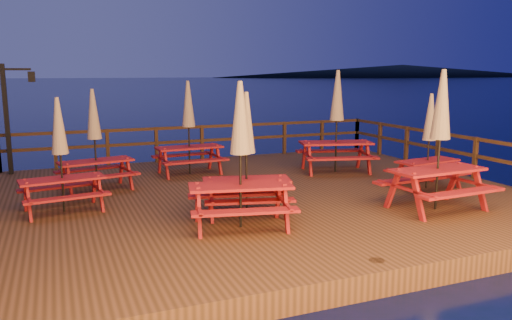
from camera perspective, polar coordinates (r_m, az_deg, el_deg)
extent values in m
plane|color=black|center=(11.80, 0.42, -5.60)|extent=(500.00, 500.00, 0.00)
cube|color=#3E2814|center=(11.75, 0.42, -4.67)|extent=(12.00, 10.00, 0.40)
cylinder|color=#3C2913|center=(15.54, -26.14, -3.94)|extent=(0.24, 0.24, 1.40)
cylinder|color=#3C2913|center=(8.12, 13.43, -15.69)|extent=(0.24, 0.24, 1.40)
cylinder|color=#3C2913|center=(16.09, -5.86, -2.49)|extent=(0.24, 0.24, 1.40)
cylinder|color=#3C2913|center=(18.41, 11.11, -1.03)|extent=(0.24, 0.24, 1.40)
cube|color=#3C2913|center=(16.05, -6.22, 3.80)|extent=(11.70, 0.06, 0.09)
cube|color=#3C2913|center=(16.10, -6.19, 2.22)|extent=(11.70, 0.06, 0.09)
cube|color=#3C2913|center=(15.51, -23.05, 0.97)|extent=(0.10, 0.10, 1.10)
cube|color=#3C2913|center=(16.11, -6.19, 2.03)|extent=(0.10, 0.10, 1.10)
cube|color=#3C2913|center=(17.95, 8.34, 2.81)|extent=(0.10, 0.10, 1.10)
cube|color=#3C2913|center=(14.74, 21.97, 2.57)|extent=(0.06, 9.70, 0.09)
cube|color=#3C2913|center=(14.80, 21.85, 0.86)|extent=(0.06, 9.70, 0.09)
cube|color=#3C2913|center=(14.81, 21.84, 0.65)|extent=(0.10, 0.10, 1.10)
cube|color=#3C2913|center=(17.77, 13.19, 2.58)|extent=(0.10, 0.10, 1.10)
cube|color=black|center=(15.15, -26.60, 4.13)|extent=(0.12, 0.12, 3.00)
cube|color=black|center=(15.07, -25.67, 9.33)|extent=(0.70, 0.06, 0.06)
cube|color=black|center=(15.05, -24.27, 8.67)|extent=(0.18, 0.18, 0.28)
sphere|color=#FDC365|center=(15.05, -24.27, 8.67)|extent=(0.14, 0.14, 0.14)
ellipsoid|color=black|center=(306.09, 16.39, 9.75)|extent=(230.40, 86.40, 7.00)
cube|color=maroon|center=(10.76, 20.05, -1.06)|extent=(2.02, 0.87, 0.06)
cube|color=maroon|center=(11.29, 17.58, -2.13)|extent=(2.00, 0.41, 0.06)
cube|color=maroon|center=(10.38, 22.51, -3.48)|extent=(2.00, 0.41, 0.06)
cube|color=maroon|center=(10.55, 15.34, -3.31)|extent=(0.07, 0.11, 0.83)
cube|color=maroon|center=(10.03, 18.02, -4.15)|extent=(0.07, 0.11, 0.83)
cube|color=maroon|center=(11.67, 21.54, -2.39)|extent=(0.07, 0.11, 0.83)
cube|color=maroon|center=(11.20, 24.23, -3.08)|extent=(0.07, 0.11, 0.83)
cylinder|color=black|center=(10.67, 20.23, 1.84)|extent=(0.05, 0.05, 2.75)
cone|color=#9A8B5F|center=(10.60, 20.48, 5.97)|extent=(0.40, 0.40, 1.38)
sphere|color=black|center=(10.58, 20.69, 9.41)|extent=(0.08, 0.08, 0.08)
cube|color=maroon|center=(12.70, 19.03, -0.11)|extent=(1.66, 0.82, 0.04)
cube|color=maroon|center=(13.10, 17.23, -0.90)|extent=(1.61, 0.45, 0.04)
cube|color=maroon|center=(12.41, 20.78, -1.70)|extent=(1.61, 0.45, 0.04)
cube|color=maroon|center=(12.48, 15.91, -1.67)|extent=(0.06, 0.09, 0.66)
cube|color=maroon|center=(12.09, 17.87, -2.15)|extent=(0.06, 0.09, 0.66)
cube|color=maroon|center=(13.44, 19.91, -1.06)|extent=(0.06, 0.09, 0.66)
cube|color=maroon|center=(13.08, 21.84, -1.49)|extent=(0.06, 0.09, 0.66)
cylinder|color=black|center=(12.64, 19.14, 1.87)|extent=(0.04, 0.04, 2.21)
cone|color=#9A8B5F|center=(12.57, 19.31, 4.66)|extent=(0.32, 0.32, 1.11)
sphere|color=black|center=(12.54, 19.44, 7.00)|extent=(0.06, 0.06, 0.06)
cube|color=maroon|center=(8.96, -1.78, -2.99)|extent=(1.95, 1.09, 0.05)
cube|color=maroon|center=(9.62, -2.29, -3.95)|extent=(1.86, 0.67, 0.05)
cube|color=maroon|center=(8.45, -1.18, -5.94)|extent=(1.86, 0.67, 0.05)
cube|color=maroon|center=(9.31, -6.76, -4.98)|extent=(0.08, 0.11, 0.77)
cube|color=maroon|center=(8.66, -6.51, -6.13)|extent=(0.08, 0.11, 0.77)
cube|color=maroon|center=(9.51, 2.54, -4.60)|extent=(0.08, 0.11, 0.77)
cube|color=maroon|center=(8.87, 3.47, -5.69)|extent=(0.08, 0.11, 0.77)
cylinder|color=black|center=(8.86, -1.80, 0.24)|extent=(0.04, 0.04, 2.55)
cone|color=#9A8B5F|center=(8.76, -1.83, 4.85)|extent=(0.37, 0.37, 1.28)
sphere|color=black|center=(8.73, -1.85, 8.72)|extent=(0.07, 0.07, 0.07)
cube|color=maroon|center=(14.13, 9.14, 1.96)|extent=(2.11, 1.26, 0.05)
cube|color=maroon|center=(14.80, 8.39, 1.05)|extent=(1.99, 0.81, 0.05)
cube|color=maroon|center=(13.55, 9.87, 0.18)|extent=(1.99, 0.81, 0.05)
cube|color=maroon|center=(14.33, 5.52, 0.49)|extent=(0.09, 0.12, 0.82)
cube|color=maroon|center=(13.64, 6.18, -0.02)|extent=(0.09, 0.12, 0.82)
cube|color=maroon|center=(14.78, 11.77, 0.61)|extent=(0.09, 0.12, 0.82)
cube|color=maroon|center=(14.10, 12.72, 0.12)|extent=(0.09, 0.12, 0.82)
cylinder|color=black|center=(14.06, 9.20, 4.17)|extent=(0.05, 0.05, 2.75)
cone|color=#9A8B5F|center=(14.00, 9.29, 7.31)|extent=(0.40, 0.40, 1.37)
sphere|color=black|center=(13.99, 9.36, 9.91)|extent=(0.08, 0.08, 0.08)
cube|color=maroon|center=(10.70, -21.28, -2.05)|extent=(1.68, 0.85, 0.04)
cube|color=maroon|center=(11.28, -21.64, -2.87)|extent=(1.62, 0.48, 0.04)
cube|color=maroon|center=(10.25, -20.68, -4.07)|extent=(1.62, 0.48, 0.04)
cube|color=maroon|center=(10.98, -24.86, -3.80)|extent=(0.07, 0.10, 0.67)
cube|color=maroon|center=(10.41, -24.52, -4.50)|extent=(0.07, 0.10, 0.67)
cube|color=maroon|center=(11.18, -18.04, -3.12)|extent=(0.07, 0.10, 0.67)
cube|color=maroon|center=(10.62, -17.33, -3.76)|extent=(0.07, 0.10, 0.67)
cylinder|color=black|center=(10.63, -21.43, 0.30)|extent=(0.04, 0.04, 2.23)
cone|color=#9A8B5F|center=(10.54, -21.65, 3.65)|extent=(0.32, 0.32, 1.11)
sphere|color=black|center=(10.51, -21.83, 6.45)|extent=(0.06, 0.06, 0.06)
cube|color=maroon|center=(9.74, -1.10, -2.30)|extent=(1.79, 1.04, 0.05)
cube|color=maroon|center=(10.34, -1.47, -3.16)|extent=(1.70, 0.66, 0.05)
cube|color=maroon|center=(9.26, -0.66, -4.74)|extent=(1.70, 0.66, 0.05)
cube|color=maroon|center=(10.06, -5.29, -4.00)|extent=(0.08, 0.10, 0.70)
cube|color=maroon|center=(9.46, -5.10, -4.90)|extent=(0.08, 0.10, 0.70)
cube|color=maroon|center=(10.22, 2.62, -3.74)|extent=(0.08, 0.10, 0.70)
cube|color=maroon|center=(9.63, 3.30, -4.61)|extent=(0.08, 0.10, 0.70)
cylinder|color=black|center=(9.65, -1.10, 0.41)|extent=(0.04, 0.04, 2.34)
cone|color=#9A8B5F|center=(9.56, -1.12, 4.29)|extent=(0.34, 0.34, 1.17)
sphere|color=black|center=(9.52, -1.13, 7.55)|extent=(0.07, 0.07, 0.07)
cube|color=maroon|center=(13.79, -7.64, 1.45)|extent=(1.82, 0.79, 0.05)
cube|color=maroon|center=(14.40, -8.33, 0.60)|extent=(1.79, 0.38, 0.05)
cube|color=maroon|center=(13.28, -6.83, -0.16)|extent=(1.79, 0.38, 0.05)
cube|color=maroon|center=(13.96, -10.91, -0.08)|extent=(0.06, 0.10, 0.74)
cube|color=maroon|center=(13.34, -10.21, -0.53)|extent=(0.06, 0.10, 0.74)
cube|color=maroon|center=(14.39, -5.19, 0.36)|extent=(0.06, 0.10, 0.74)
cube|color=maroon|center=(13.79, -4.26, -0.05)|extent=(0.06, 0.10, 0.74)
cylinder|color=black|center=(13.73, -7.69, 3.49)|extent=(0.04, 0.04, 2.47)
cone|color=#9A8B5F|center=(13.67, -7.76, 6.38)|extent=(0.36, 0.36, 1.24)
sphere|color=black|center=(13.64, -7.82, 8.78)|extent=(0.07, 0.07, 0.07)
cube|color=maroon|center=(12.38, -17.83, -0.14)|extent=(1.77, 0.98, 0.05)
cube|color=maroon|center=(12.96, -18.44, -0.99)|extent=(1.69, 0.59, 0.05)
cube|color=maroon|center=(11.90, -17.01, -1.86)|extent=(1.69, 0.59, 0.05)
cube|color=maroon|center=(12.57, -21.18, -1.81)|extent=(0.07, 0.10, 0.70)
cube|color=maroon|center=(11.98, -20.53, -2.33)|extent=(0.07, 0.10, 0.70)
cube|color=maroon|center=(12.93, -15.15, -1.16)|extent=(0.07, 0.10, 0.70)
cube|color=maroon|center=(12.36, -14.24, -1.62)|extent=(0.07, 0.10, 0.70)
cylinder|color=black|center=(12.31, -17.94, 1.99)|extent=(0.04, 0.04, 2.33)
cone|color=#9A8B5F|center=(12.24, -18.11, 5.01)|extent=(0.34, 0.34, 1.16)
sphere|color=black|center=(12.21, -18.25, 7.54)|extent=(0.07, 0.07, 0.07)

